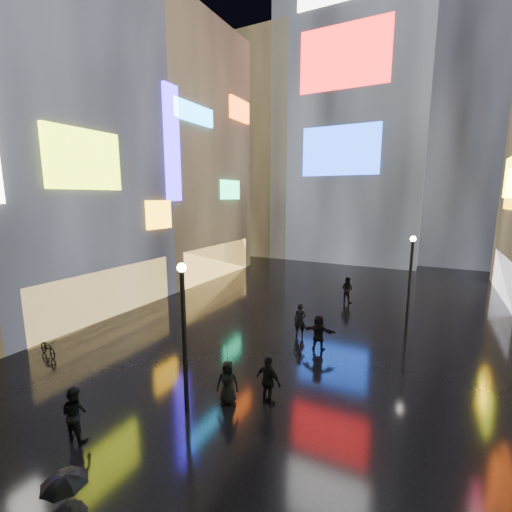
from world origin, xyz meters
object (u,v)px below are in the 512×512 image
Objects in this scene: lamp_far at (410,277)px; pedestrian_3 at (268,381)px; lamp_near at (184,329)px; bicycle at (48,347)px.

lamp_far reaches higher than pedestrian_3.
lamp_near is 3.52m from pedestrian_3.
bicycle is at bearing 177.95° from lamp_near.
lamp_near is 2.91× the size of pedestrian_3.
bicycle is (-8.31, 0.30, -2.54)m from lamp_near.
lamp_far reaches higher than bicycle.
pedestrian_3 is 10.78m from bicycle.
pedestrian_3 is at bearing -110.86° from lamp_far.
lamp_near is at bearing -80.67° from bicycle.
lamp_near reaches higher than bicycle.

